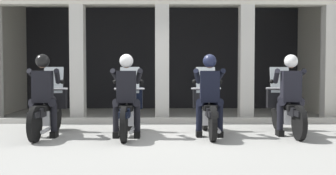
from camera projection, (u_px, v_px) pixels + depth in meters
ground_plane at (167, 117)px, 11.14m from camera, size 80.00×80.00×0.00m
station_building at (162, 41)px, 12.16m from camera, size 9.65×3.92×3.52m
kerb_strip at (162, 120)px, 9.82m from camera, size 9.15×0.24×0.12m
motorcycle_far_left at (48, 110)px, 7.95m from camera, size 0.62×2.04×1.35m
police_officer_far_left at (43, 88)px, 7.65m from camera, size 0.63×0.61×1.58m
motorcycle_center_left at (128, 110)px, 7.94m from camera, size 0.62×2.04×1.35m
police_officer_center_left at (127, 88)px, 7.64m from camera, size 0.63×0.61×1.58m
motorcycle_center_right at (208, 109)px, 8.04m from camera, size 0.62×2.04×1.35m
police_officer_center_right at (209, 88)px, 7.74m from camera, size 0.63×0.61×1.58m
motorcycle_far_right at (286, 109)px, 8.13m from camera, size 0.62×2.04×1.35m
police_officer_far_right at (290, 88)px, 7.83m from camera, size 0.63×0.61×1.58m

